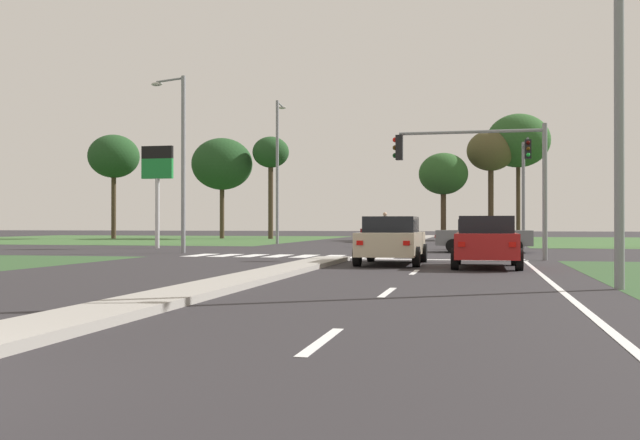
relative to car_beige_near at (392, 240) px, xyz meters
The scene contains 34 objects.
ground_plane 10.56m from the car_beige_near, 103.24° to the left, with size 200.00×200.00×0.00m, color #282628.
grass_verge_far_left 44.58m from the car_beige_near, 128.77° to the left, with size 35.00×35.00×0.01m, color #385B2D.
median_island_near 9.10m from the car_beige_near, 105.41° to the right, with size 1.20×22.00×0.14m, color gray.
median_island_far 35.34m from the car_beige_near, 93.91° to the left, with size 1.20×36.00×0.14m, color gray.
lane_dash_near 15.95m from the car_beige_near, 86.08° to the right, with size 0.14×2.00×0.01m, color silver.
lane_dash_second 9.99m from the car_beige_near, 83.72° to the right, with size 0.14×2.00×0.01m, color silver.
lane_dash_third 4.12m from the car_beige_near, 74.38° to the right, with size 0.14×2.00×0.01m, color silver.
edge_line_right 8.97m from the car_beige_near, 60.19° to the right, with size 0.14×24.00×0.01m, color silver.
stop_bar_near 3.63m from the car_beige_near, 66.87° to the left, with size 6.40×0.50×0.01m, color silver.
crosswalk_bar_near 10.19m from the car_beige_near, 150.17° to the left, with size 0.70×2.80×0.01m, color silver.
crosswalk_bar_second 9.21m from the car_beige_near, 146.60° to the left, with size 0.70×2.80×0.01m, color silver.
crosswalk_bar_third 8.28m from the car_beige_near, 142.20° to the left, with size 0.70×2.80×0.01m, color silver.
crosswalk_bar_fourth 7.41m from the car_beige_near, 136.70° to the left, with size 0.70×2.80×0.01m, color silver.
crosswalk_bar_fifth 6.63m from the car_beige_near, 129.82° to the left, with size 0.70×2.80×0.01m, color silver.
crosswalk_bar_sixth 5.96m from the car_beige_near, 121.22° to the left, with size 0.70×2.80×0.01m, color silver.
crosswalk_bar_seventh 5.46m from the car_beige_near, 110.73° to the left, with size 0.70×2.80×0.01m, color silver.
crosswalk_bar_eighth 5.17m from the car_beige_near, 98.57° to the left, with size 0.70×2.80×0.01m, color silver.
car_beige_near is the anchor object (origin of this frame).
car_grey_second 11.44m from the car_beige_near, 74.77° to the left, with size 4.46×1.97×1.56m.
car_red_third 3.28m from the car_beige_near, 21.48° to the right, with size 2.03×4.18×1.58m.
car_maroon_fourth 29.48m from the car_beige_near, 99.02° to the left, with size 1.94×4.27×1.52m.
traffic_signal_near_right 5.45m from the car_beige_near, 50.81° to the left, with size 5.69×0.32×5.04m.
traffic_signal_far_right 16.56m from the car_beige_near, 71.38° to the left, with size 0.32×4.16×5.82m.
street_lamp_near 10.93m from the car_beige_near, 54.32° to the right, with size 2.43×0.81×9.23m.
street_lamp_second 13.35m from the car_beige_near, 146.14° to the left, with size 1.97×0.82×8.16m.
street_lamp_third 25.69m from the car_beige_near, 114.48° to the left, with size 0.56×2.00×9.67m.
pedestrian_at_median 18.65m from the car_beige_near, 98.04° to the left, with size 0.34×0.34×1.90m.
fuel_price_totem 19.72m from the car_beige_near, 138.30° to the left, with size 1.80×0.24×5.64m.
treeline_near 47.68m from the car_beige_near, 129.36° to the left, with size 4.65×4.65×9.53m.
treeline_second 44.15m from the car_beige_near, 117.60° to the left, with size 5.59×5.59×9.23m.
treeline_third 42.00m from the car_beige_near, 111.98° to the left, with size 3.29×3.29×9.21m.
treeline_fourth 36.58m from the car_beige_near, 90.10° to the left, with size 4.04×4.04×7.20m.
treeline_fifth 40.20m from the car_beige_near, 81.20° to the left, with size 5.32×5.32×10.63m.
treeline_sixth 38.78m from the car_beige_near, 84.33° to the left, with size 3.99×3.99×9.18m.
Camera 1 is at (5.26, -4.16, 1.34)m, focal length 40.49 mm.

